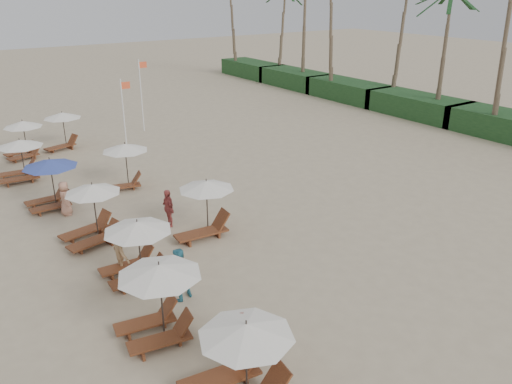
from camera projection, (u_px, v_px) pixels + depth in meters
ground at (333, 290)px, 16.98m from camera, size 160.00×160.00×0.00m
shrub_hedge at (418, 106)px, 39.35m from camera, size 3.20×53.00×1.60m
lounger_station_0 at (237, 364)px, 12.17m from camera, size 2.74×2.35×2.07m
lounger_station_1 at (155, 298)px, 14.29m from camera, size 2.55×2.39×2.29m
lounger_station_2 at (134, 248)px, 17.33m from camera, size 2.53×2.33×2.06m
lounger_station_3 at (89, 215)px, 19.83m from camera, size 2.55×2.16×2.34m
lounger_station_4 at (49, 181)px, 22.86m from camera, size 2.50×2.40×2.26m
lounger_station_5 at (18, 160)px, 26.22m from camera, size 2.57×2.26×2.11m
lounger_station_6 at (22, 138)px, 29.62m from camera, size 2.40×2.17×2.16m
inland_station_0 at (204, 206)px, 20.23m from camera, size 2.83×2.24×2.22m
inland_station_1 at (124, 159)px, 25.01m from camera, size 2.54×2.24×2.22m
inland_station_2 at (61, 126)px, 31.15m from camera, size 2.65×2.24×2.22m
beachgoer_near at (245, 345)px, 12.98m from camera, size 0.71×0.50×1.84m
beachgoer_mid_a at (178, 275)px, 16.19m from camera, size 0.99×0.85×1.78m
beachgoer_mid_b at (121, 252)px, 17.83m from camera, size 0.66×1.04×1.53m
beachgoer_far_a at (168, 208)px, 21.21m from camera, size 0.44×0.97×1.63m
beachgoer_far_b at (65, 198)px, 22.32m from camera, size 0.66×0.85×1.54m
flag_pole_near at (124, 112)px, 30.20m from camera, size 0.60×0.08×4.38m
flag_pole_far at (142, 92)px, 34.67m from camera, size 0.60×0.08×4.86m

